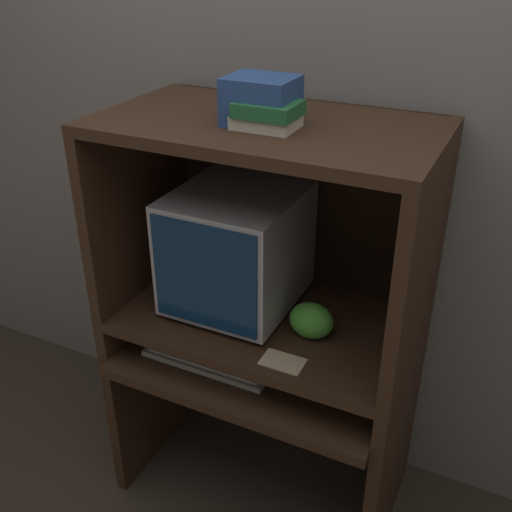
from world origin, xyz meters
The scene contains 11 objects.
wall_back centered at (0.00, 0.65, 1.30)m, with size 6.00×0.06×2.60m.
desk_base centered at (0.00, 0.25, 0.41)m, with size 1.02×0.63×0.65m.
desk_monitor_shelf centered at (0.00, 0.30, 0.77)m, with size 1.02×0.59×0.15m.
hutch_upper centered at (0.00, 0.33, 1.24)m, with size 1.02×0.59×0.67m.
crt_monitor centered at (-0.12, 0.33, 1.01)m, with size 0.40×0.45×0.41m.
keyboard centered at (-0.15, 0.14, 0.66)m, with size 0.46×0.13×0.03m.
mouse centered at (0.14, 0.14, 0.66)m, with size 0.07×0.05×0.03m.
snack_bag centered at (0.18, 0.25, 0.86)m, with size 0.15×0.11×0.12m.
book_stack centered at (0.03, 0.22, 1.51)m, with size 0.18×0.14×0.08m.
paper_card centered at (0.16, 0.08, 0.80)m, with size 0.13×0.09×0.00m.
storage_box centered at (0.00, 0.25, 1.54)m, with size 0.19×0.16×0.13m.
Camera 1 is at (0.72, -1.26, 1.95)m, focal length 42.00 mm.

